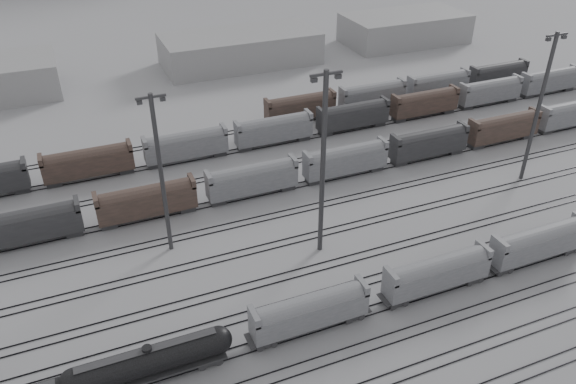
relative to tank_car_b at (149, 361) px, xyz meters
name	(u,v)px	position (x,y,z in m)	size (l,w,h in m)	color
ground	(406,306)	(31.49, -1.00, -2.62)	(900.00, 900.00, 0.00)	#A4A4A8
tracks	(342,230)	(31.49, 16.50, -2.54)	(220.00, 71.50, 0.16)	black
tank_car_b	(149,361)	(0.00, 0.00, 0.00)	(18.30, 3.05, 4.52)	#27272A
hopper_car_a	(310,310)	(18.65, 0.00, 0.54)	(14.30, 2.84, 5.11)	#27272A
hopper_car_b	(437,272)	(36.37, 0.00, 0.60)	(14.56, 2.89, 5.21)	#27272A
hopper_car_c	(539,241)	(52.92, 0.00, 0.66)	(14.82, 2.94, 5.30)	#27272A
light_mast_b	(161,173)	(6.96, 22.00, 9.88)	(3.77, 0.60, 23.56)	#3A3A3C
light_mast_c	(323,162)	(26.53, 13.72, 11.50)	(4.26, 0.68, 26.60)	#3A3A3C
light_mast_d	(539,106)	(67.28, 18.47, 10.88)	(4.07, 0.65, 25.45)	#3A3A3C
bg_string_near	(345,161)	(39.49, 31.00, 0.18)	(151.00, 3.00, 5.60)	gray
bg_string_mid	(353,117)	(49.49, 47.00, 0.18)	(151.00, 3.00, 5.60)	#27272A
bg_string_far	(406,91)	(66.99, 55.00, 0.18)	(66.00, 3.00, 5.60)	brown
warehouse_mid	(240,49)	(41.49, 94.00, 1.38)	(40.00, 18.00, 8.00)	gray
warehouse_right	(405,28)	(91.49, 94.00, 1.38)	(35.00, 18.00, 8.00)	gray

